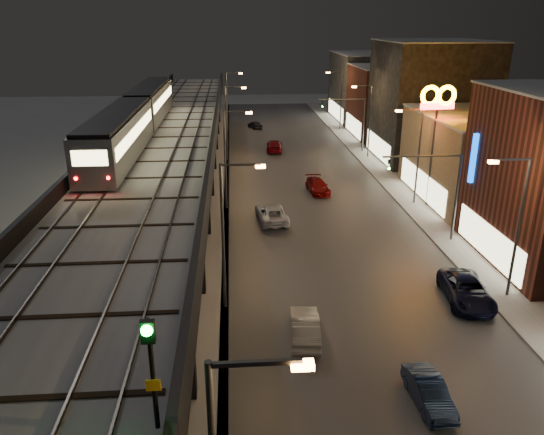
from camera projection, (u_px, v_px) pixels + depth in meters
name	position (u px, v px, depth m)	size (l,w,h in m)	color
road_surface	(309.00, 193.00, 53.28)	(17.00, 120.00, 0.06)	#46474D
sidewalk_right	(406.00, 190.00, 53.97)	(4.00, 120.00, 0.14)	#9FA1A8
under_viaduct_pavement	(173.00, 196.00, 52.33)	(11.00, 120.00, 0.06)	#9FA1A8
elevated_viaduct	(166.00, 148.00, 47.42)	(9.00, 100.00, 6.30)	black
viaduct_trackbed	(165.00, 139.00, 47.27)	(8.40, 100.00, 0.32)	#B2B7C1
viaduct_parapet_streetside	(214.00, 133.00, 47.44)	(0.30, 100.00, 1.10)	black
viaduct_parapet_far	(115.00, 135.00, 46.83)	(0.30, 100.00, 1.10)	black
building_c	(486.00, 158.00, 50.22)	(12.20, 15.20, 8.16)	#8A7455
building_d	(430.00, 101.00, 64.11)	(12.20, 13.20, 14.16)	#252526
building_e	(395.00, 101.00, 77.89)	(12.20, 12.20, 10.16)	#5E2720
building_f	(371.00, 87.00, 90.79)	(12.20, 16.20, 11.16)	#3D3D3D
streetlight_left_1	(227.00, 227.00, 30.35)	(2.57, 0.28, 9.00)	#38383A
streetlight_right_1	(516.00, 219.00, 31.56)	(2.56, 0.28, 9.00)	#38383A
streetlight_left_2	(228.00, 153.00, 47.16)	(2.57, 0.28, 9.00)	#38383A
streetlight_right_2	(416.00, 150.00, 48.37)	(2.56, 0.28, 9.00)	#38383A
streetlight_left_3	(228.00, 118.00, 63.97)	(2.57, 0.28, 9.00)	#38383A
streetlight_right_3	(368.00, 116.00, 65.18)	(2.56, 0.28, 9.00)	#38383A
streetlight_left_4	(229.00, 97.00, 80.78)	(2.57, 0.28, 9.00)	#38383A
streetlight_right_4	(340.00, 96.00, 81.99)	(2.56, 0.28, 9.00)	#38383A
traffic_light_rig_a	(443.00, 187.00, 40.16)	(6.10, 0.34, 7.00)	#38383A
traffic_light_rig_b	(355.00, 118.00, 68.17)	(6.10, 0.34, 7.00)	#38383A
subway_train	(137.00, 116.00, 47.47)	(2.84, 34.24, 3.39)	gray
rail_signal	(150.00, 354.00, 12.66)	(0.37, 0.44, 3.21)	black
car_near_white	(305.00, 328.00, 28.72)	(1.51, 4.34, 1.43)	#9D9D9D
car_mid_silver	(272.00, 214.00, 45.47)	(2.38, 5.17, 1.44)	silver
car_mid_dark	(274.00, 146.00, 69.74)	(2.03, 5.00, 1.45)	maroon
car_far_white	(255.00, 125.00, 84.46)	(1.43, 3.56, 1.21)	black
car_onc_silver	(429.00, 393.00, 23.85)	(1.31, 3.77, 1.24)	black
car_onc_dark	(466.00, 291.00, 32.48)	(2.49, 5.40, 1.50)	black
car_onc_white	(318.00, 186.00, 53.22)	(1.85, 4.56, 1.32)	maroon
sign_mcdonalds	(437.00, 107.00, 46.44)	(3.30, 0.60, 11.08)	#38383A
sign_carwash	(480.00, 166.00, 39.76)	(1.65, 0.35, 8.57)	#38383A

